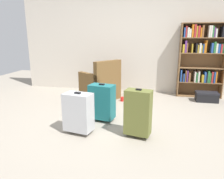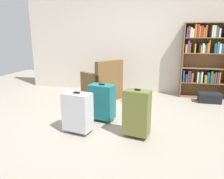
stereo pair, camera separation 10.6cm
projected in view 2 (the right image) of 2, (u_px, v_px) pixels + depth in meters
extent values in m
plane|color=#9E9384|center=(107.00, 122.00, 3.60)|extent=(9.58, 9.58, 0.00)
cube|color=beige|center=(129.00, 41.00, 5.40)|extent=(5.48, 0.10, 2.60)
cube|color=brown|center=(182.00, 61.00, 5.01)|extent=(0.02, 0.30, 1.71)
cube|color=brown|center=(203.00, 60.00, 5.04)|extent=(1.00, 0.02, 1.71)
cube|color=brown|center=(201.00, 96.00, 5.11)|extent=(0.96, 0.28, 0.02)
cube|color=brown|center=(202.00, 82.00, 5.03)|extent=(0.96, 0.28, 0.02)
cube|color=brown|center=(204.00, 68.00, 4.94)|extent=(0.96, 0.28, 0.02)
cube|color=brown|center=(205.00, 53.00, 4.86)|extent=(0.96, 0.28, 0.02)
cube|color=brown|center=(207.00, 38.00, 4.77)|extent=(0.96, 0.28, 0.02)
cube|color=brown|center=(208.00, 23.00, 4.69)|extent=(0.96, 0.28, 0.02)
cube|color=#264C99|center=(183.00, 76.00, 5.06)|extent=(0.03, 0.24, 0.28)
cube|color=black|center=(185.00, 78.00, 5.06)|extent=(0.03, 0.22, 0.18)
cube|color=#264C99|center=(186.00, 78.00, 5.04)|extent=(0.03, 0.21, 0.19)
cube|color=brown|center=(188.00, 76.00, 5.01)|extent=(0.02, 0.17, 0.27)
cube|color=#66337F|center=(190.00, 76.00, 5.04)|extent=(0.03, 0.26, 0.27)
cube|color=brown|center=(192.00, 77.00, 5.02)|extent=(0.04, 0.22, 0.22)
cube|color=silver|center=(197.00, 77.00, 5.00)|extent=(0.03, 0.25, 0.25)
cube|color=#2D7238|center=(199.00, 78.00, 4.98)|extent=(0.03, 0.22, 0.22)
cube|color=silver|center=(201.00, 77.00, 4.97)|extent=(0.04, 0.21, 0.25)
cube|color=gold|center=(205.00, 79.00, 4.95)|extent=(0.04, 0.21, 0.18)
cube|color=#264C99|center=(208.00, 77.00, 4.94)|extent=(0.04, 0.21, 0.25)
cube|color=black|center=(209.00, 78.00, 4.95)|extent=(0.03, 0.25, 0.21)
cube|color=#2D7238|center=(211.00, 77.00, 4.91)|extent=(0.04, 0.20, 0.28)
cube|color=#2D7238|center=(212.00, 78.00, 4.93)|extent=(0.03, 0.25, 0.23)
cube|color=#B22D2D|center=(215.00, 77.00, 4.91)|extent=(0.04, 0.22, 0.26)
cube|color=#264C99|center=(217.00, 78.00, 4.88)|extent=(0.03, 0.20, 0.26)
cube|color=orange|center=(219.00, 77.00, 4.89)|extent=(0.03, 0.22, 0.26)
cube|color=gold|center=(186.00, 48.00, 4.88)|extent=(0.04, 0.18, 0.19)
cube|color=#66337F|center=(188.00, 47.00, 4.88)|extent=(0.04, 0.23, 0.27)
cube|color=brown|center=(190.00, 48.00, 4.89)|extent=(0.02, 0.25, 0.22)
cube|color=gold|center=(195.00, 48.00, 4.83)|extent=(0.03, 0.17, 0.20)
cube|color=black|center=(199.00, 48.00, 4.85)|extent=(0.03, 0.26, 0.21)
cube|color=gold|center=(201.00, 49.00, 4.82)|extent=(0.02, 0.20, 0.18)
cube|color=silver|center=(203.00, 48.00, 4.83)|extent=(0.04, 0.24, 0.21)
cube|color=gold|center=(204.00, 49.00, 4.82)|extent=(0.02, 0.23, 0.17)
cube|color=#264C99|center=(206.00, 48.00, 4.78)|extent=(0.02, 0.17, 0.20)
cube|color=orange|center=(207.00, 48.00, 4.79)|extent=(0.03, 0.22, 0.22)
cube|color=orange|center=(209.00, 47.00, 4.79)|extent=(0.02, 0.25, 0.28)
cube|color=#264C99|center=(215.00, 48.00, 4.73)|extent=(0.04, 0.17, 0.22)
cube|color=#2D7238|center=(217.00, 47.00, 4.76)|extent=(0.04, 0.25, 0.25)
cube|color=silver|center=(219.00, 48.00, 4.74)|extent=(0.04, 0.23, 0.21)
cube|color=#264C99|center=(222.00, 49.00, 4.72)|extent=(0.04, 0.20, 0.20)
cube|color=#B22D2D|center=(224.00, 49.00, 4.71)|extent=(0.04, 0.19, 0.20)
cube|color=#264C99|center=(187.00, 32.00, 4.83)|extent=(0.03, 0.25, 0.21)
cube|color=#B22D2D|center=(189.00, 32.00, 4.82)|extent=(0.03, 0.26, 0.24)
cube|color=silver|center=(191.00, 32.00, 4.77)|extent=(0.04, 0.17, 0.21)
cube|color=silver|center=(193.00, 33.00, 4.77)|extent=(0.04, 0.19, 0.19)
cube|color=orange|center=(195.00, 31.00, 4.78)|extent=(0.04, 0.25, 0.28)
cube|color=#B22D2D|center=(198.00, 31.00, 4.75)|extent=(0.04, 0.21, 0.28)
cube|color=gold|center=(200.00, 32.00, 4.73)|extent=(0.02, 0.19, 0.24)
cube|color=#B22D2D|center=(202.00, 32.00, 4.73)|extent=(0.04, 0.20, 0.25)
cube|color=orange|center=(204.00, 33.00, 4.73)|extent=(0.03, 0.21, 0.21)
cube|color=brown|center=(205.00, 31.00, 4.73)|extent=(0.04, 0.24, 0.26)
cube|color=silver|center=(212.00, 31.00, 4.67)|extent=(0.03, 0.18, 0.26)
cube|color=silver|center=(214.00, 31.00, 4.67)|extent=(0.04, 0.19, 0.25)
cube|color=#2D7238|center=(216.00, 32.00, 4.66)|extent=(0.03, 0.18, 0.25)
cube|color=#66337F|center=(217.00, 32.00, 4.68)|extent=(0.02, 0.23, 0.21)
cube|color=silver|center=(219.00, 33.00, 4.68)|extent=(0.04, 0.25, 0.19)
cube|color=brown|center=(102.00, 90.00, 4.98)|extent=(0.98, 0.98, 0.40)
cube|color=#91724F|center=(101.00, 80.00, 4.92)|extent=(0.76, 0.75, 0.08)
cube|color=brown|center=(109.00, 72.00, 4.65)|extent=(0.52, 0.63, 0.50)
cube|color=brown|center=(111.00, 75.00, 5.09)|extent=(0.62, 0.50, 0.22)
cube|color=brown|center=(91.00, 78.00, 4.71)|extent=(0.62, 0.50, 0.22)
cylinder|color=red|center=(124.00, 99.00, 4.76)|extent=(0.08, 0.08, 0.10)
torus|color=red|center=(126.00, 99.00, 4.75)|extent=(0.06, 0.01, 0.06)
cube|color=black|center=(209.00, 98.00, 4.66)|extent=(0.46, 0.26, 0.19)
cube|color=black|center=(210.00, 94.00, 4.64)|extent=(0.47, 0.27, 0.04)
cube|color=#19666B|center=(102.00, 101.00, 3.61)|extent=(0.45, 0.32, 0.58)
cube|color=black|center=(102.00, 84.00, 3.54)|extent=(0.10, 0.07, 0.02)
cylinder|color=black|center=(95.00, 118.00, 3.75)|extent=(0.06, 0.06, 0.05)
cylinder|color=black|center=(110.00, 120.00, 3.63)|extent=(0.06, 0.06, 0.05)
cube|color=brown|center=(137.00, 113.00, 3.00)|extent=(0.40, 0.28, 0.65)
cube|color=black|center=(137.00, 90.00, 2.92)|extent=(0.08, 0.06, 0.02)
cylinder|color=black|center=(128.00, 134.00, 3.13)|extent=(0.06, 0.06, 0.05)
cylinder|color=black|center=(145.00, 137.00, 3.03)|extent=(0.06, 0.06, 0.05)
cube|color=#B7BABF|center=(77.00, 112.00, 3.15)|extent=(0.45, 0.32, 0.56)
cube|color=black|center=(77.00, 93.00, 3.08)|extent=(0.10, 0.06, 0.02)
cylinder|color=black|center=(70.00, 129.00, 3.29)|extent=(0.06, 0.06, 0.05)
cylinder|color=black|center=(86.00, 132.00, 3.17)|extent=(0.06, 0.06, 0.05)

